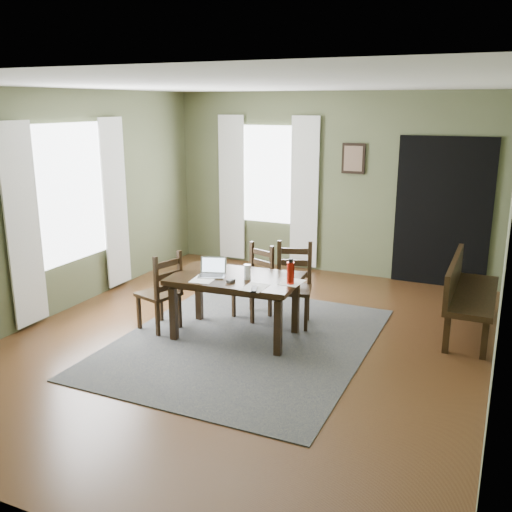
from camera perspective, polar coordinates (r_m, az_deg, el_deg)
The scene contains 24 objects.
ground at distance 6.32m, azimuth -1.13°, elevation -8.60°, with size 5.00×6.00×0.01m.
room_shell at distance 5.83m, azimuth -1.22°, elevation 7.89°, with size 5.02×6.02×2.71m.
rug at distance 6.31m, azimuth -1.13°, elevation -8.51°, with size 2.60×3.20×0.01m.
dining_table at distance 6.24m, azimuth -2.09°, elevation -2.80°, with size 1.44×0.93×0.69m.
chair_end at distance 6.56m, azimuth -9.45°, elevation -3.61°, with size 0.50×0.50×0.92m.
chair_back_left at distance 6.89m, azimuth -0.14°, elevation -2.65°, with size 0.49×0.49×0.88m.
chair_back_right at distance 6.65m, azimuth 3.73°, elevation -2.98°, with size 0.52×0.52×0.96m.
bench at distance 6.80m, azimuth 20.24°, elevation -3.16°, with size 0.49×1.52×0.86m.
laptop at distance 6.25m, azimuth -4.36°, elevation -1.49°, with size 0.34×0.30×0.20m.
computer_mouse at distance 6.01m, azimuth -2.54°, elevation -2.50°, with size 0.05×0.09×0.03m, color #3F3F42.
tv_remote at distance 5.76m, azimuth -0.20°, elevation -3.32°, with size 0.05×0.19×0.02m, color black.
drinking_glass at distance 6.09m, azimuth -0.87°, elevation -1.60°, with size 0.07×0.07×0.16m, color silver.
water_bottle at distance 5.93m, azimuth 3.48°, elevation -1.65°, with size 0.09×0.09×0.27m.
paper_a at distance 6.13m, azimuth -5.26°, elevation -2.32°, with size 0.23×0.30×0.00m, color white.
paper_b at distance 5.84m, azimuth -0.14°, elevation -3.16°, with size 0.22×0.29×0.00m, color white.
paper_d at distance 6.02m, azimuth 3.63°, elevation -2.64°, with size 0.21×0.28×0.00m, color white.
window_left at distance 7.43m, azimuth -18.09°, elevation 5.96°, with size 0.01×1.30×1.70m.
window_back at distance 8.97m, azimuth 1.19°, elevation 8.15°, with size 1.00×0.01×1.50m.
curtain_left_near at distance 6.87m, azimuth -22.28°, elevation 2.77°, with size 0.03×0.48×2.30m.
curtain_left_far at distance 8.06m, azimuth -13.90°, elevation 5.13°, with size 0.03×0.48×2.30m.
curtain_back_left at distance 9.23m, azimuth -2.46°, elevation 6.77°, with size 0.44×0.03×2.30m.
curtain_back_right at distance 8.75m, azimuth 4.86°, elevation 6.27°, with size 0.44×0.03×2.30m.
framed_picture at distance 8.50m, azimuth 9.72°, elevation 9.59°, with size 0.34×0.03×0.44m.
doorway_back at distance 8.37m, azimuth 18.16°, elevation 4.13°, with size 1.30×0.03×2.10m.
Camera 1 is at (2.49, -5.22, 2.53)m, focal length 40.00 mm.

